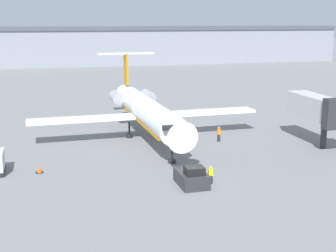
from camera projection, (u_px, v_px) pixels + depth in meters
ground_plane at (196, 187)px, 41.42m from camera, size 600.00×600.00×0.00m
terminal_building at (79, 46)px, 152.91m from camera, size 180.00×16.80×12.43m
airplane_main at (147, 110)px, 57.94m from camera, size 28.88×28.21×9.81m
pushback_tug at (191, 177)px, 41.84m from camera, size 2.36×3.76×1.96m
worker_near_tug at (211, 175)px, 42.11m from camera, size 0.40×0.24×1.68m
worker_by_wing at (219, 134)px, 56.84m from camera, size 0.40×0.26×1.84m
traffic_cone_left at (39, 169)px, 45.38m from camera, size 0.71×0.71×0.70m
jet_bridge at (318, 108)px, 54.63m from camera, size 3.20×9.50×6.19m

